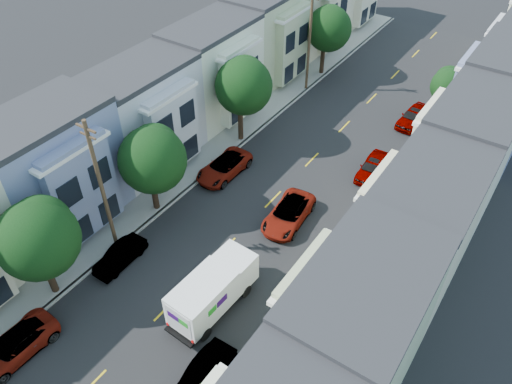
{
  "coord_description": "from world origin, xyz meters",
  "views": [
    {
      "loc": [
        14.74,
        -12.03,
        25.2
      ],
      "look_at": [
        -0.13,
        9.9,
        2.2
      ],
      "focal_mm": 35.0,
      "sensor_mm": 36.0,
      "label": 1
    }
  ],
  "objects_px": {
    "tree_b": "(37,239)",
    "parked_right_d": "(413,117)",
    "utility_pole_near": "(102,189)",
    "parked_right_b": "(203,377)",
    "tree_e": "(328,29)",
    "parked_right_c": "(372,167)",
    "tree_far_r": "(447,86)",
    "lead_sedan": "(288,214)",
    "parked_left_d": "(224,167)",
    "utility_pole_far": "(309,41)",
    "tree_c": "(152,160)",
    "parked_left_b": "(14,346)",
    "tree_d": "(243,86)",
    "parked_left_c": "(120,256)",
    "fedex_truck": "(213,290)"
  },
  "relations": [
    {
      "from": "tree_b",
      "to": "fedex_truck",
      "type": "xyz_separation_m",
      "value": [
        8.61,
        4.67,
        -3.28
      ]
    },
    {
      "from": "tree_c",
      "to": "utility_pole_near",
      "type": "xyz_separation_m",
      "value": [
        0.0,
        -4.34,
        0.49
      ]
    },
    {
      "from": "utility_pole_near",
      "to": "tree_d",
      "type": "bearing_deg",
      "value": 90.01
    },
    {
      "from": "tree_far_r",
      "to": "utility_pole_near",
      "type": "height_order",
      "value": "utility_pole_near"
    },
    {
      "from": "utility_pole_far",
      "to": "parked_right_d",
      "type": "height_order",
      "value": "utility_pole_far"
    },
    {
      "from": "tree_b",
      "to": "parked_right_d",
      "type": "relative_size",
      "value": 1.52
    },
    {
      "from": "utility_pole_far",
      "to": "lead_sedan",
      "type": "bearing_deg",
      "value": -64.01
    },
    {
      "from": "tree_e",
      "to": "parked_left_c",
      "type": "relative_size",
      "value": 1.89
    },
    {
      "from": "tree_c",
      "to": "fedex_truck",
      "type": "height_order",
      "value": "tree_c"
    },
    {
      "from": "tree_e",
      "to": "parked_right_d",
      "type": "bearing_deg",
      "value": -18.98
    },
    {
      "from": "parked_left_b",
      "to": "parked_right_b",
      "type": "relative_size",
      "value": 1.14
    },
    {
      "from": "parked_left_d",
      "to": "parked_right_b",
      "type": "distance_m",
      "value": 17.85
    },
    {
      "from": "parked_right_b",
      "to": "parked_right_c",
      "type": "bearing_deg",
      "value": 88.21
    },
    {
      "from": "tree_b",
      "to": "utility_pole_far",
      "type": "xyz_separation_m",
      "value": [
        0.0,
        30.9,
        0.27
      ]
    },
    {
      "from": "lead_sedan",
      "to": "parked_left_d",
      "type": "relative_size",
      "value": 1.01
    },
    {
      "from": "utility_pole_near",
      "to": "fedex_truck",
      "type": "height_order",
      "value": "utility_pole_near"
    },
    {
      "from": "tree_d",
      "to": "utility_pole_far",
      "type": "bearing_deg",
      "value": 89.99
    },
    {
      "from": "tree_d",
      "to": "parked_right_d",
      "type": "height_order",
      "value": "tree_d"
    },
    {
      "from": "utility_pole_far",
      "to": "lead_sedan",
      "type": "height_order",
      "value": "utility_pole_far"
    },
    {
      "from": "utility_pole_far",
      "to": "parked_right_c",
      "type": "relative_size",
      "value": 2.21
    },
    {
      "from": "parked_right_c",
      "to": "tree_d",
      "type": "bearing_deg",
      "value": -173.86
    },
    {
      "from": "lead_sedan",
      "to": "parked_left_c",
      "type": "relative_size",
      "value": 1.35
    },
    {
      "from": "parked_left_d",
      "to": "parked_right_d",
      "type": "bearing_deg",
      "value": 59.23
    },
    {
      "from": "tree_far_r",
      "to": "tree_e",
      "type": "bearing_deg",
      "value": 167.41
    },
    {
      "from": "tree_c",
      "to": "parked_right_c",
      "type": "xyz_separation_m",
      "value": [
        11.2,
        12.63,
        -3.93
      ]
    },
    {
      "from": "tree_c",
      "to": "utility_pole_far",
      "type": "height_order",
      "value": "utility_pole_far"
    },
    {
      "from": "parked_left_d",
      "to": "lead_sedan",
      "type": "bearing_deg",
      "value": -12.53
    },
    {
      "from": "tree_e",
      "to": "parked_right_c",
      "type": "distance_m",
      "value": 17.52
    },
    {
      "from": "tree_b",
      "to": "tree_d",
      "type": "distance_m",
      "value": 19.99
    },
    {
      "from": "utility_pole_far",
      "to": "parked_right_d",
      "type": "bearing_deg",
      "value": -0.5
    },
    {
      "from": "tree_far_r",
      "to": "utility_pole_near",
      "type": "xyz_separation_m",
      "value": [
        -13.19,
        -26.81,
        1.11
      ]
    },
    {
      "from": "fedex_truck",
      "to": "lead_sedan",
      "type": "relative_size",
      "value": 1.15
    },
    {
      "from": "utility_pole_far",
      "to": "tree_far_r",
      "type": "bearing_deg",
      "value": 3.5
    },
    {
      "from": "parked_left_d",
      "to": "parked_left_c",
      "type": "bearing_deg",
      "value": -88.47
    },
    {
      "from": "utility_pole_near",
      "to": "parked_right_b",
      "type": "xyz_separation_m",
      "value": [
        11.2,
        -4.52,
        -4.43
      ]
    },
    {
      "from": "tree_c",
      "to": "parked_left_c",
      "type": "xyz_separation_m",
      "value": [
        1.4,
        -5.26,
        -4.02
      ]
    },
    {
      "from": "tree_c",
      "to": "tree_e",
      "type": "bearing_deg",
      "value": 90.0
    },
    {
      "from": "utility_pole_near",
      "to": "parked_left_c",
      "type": "bearing_deg",
      "value": -33.3
    },
    {
      "from": "tree_far_r",
      "to": "parked_left_c",
      "type": "xyz_separation_m",
      "value": [
        -11.79,
        -27.73,
        -3.4
      ]
    },
    {
      "from": "tree_b",
      "to": "utility_pole_near",
      "type": "relative_size",
      "value": 0.72
    },
    {
      "from": "tree_e",
      "to": "parked_left_c",
      "type": "distance_m",
      "value": 31.01
    },
    {
      "from": "utility_pole_near",
      "to": "lead_sedan",
      "type": "bearing_deg",
      "value": 45.57
    },
    {
      "from": "tree_far_r",
      "to": "parked_left_d",
      "type": "xyz_separation_m",
      "value": [
        -11.79,
        -16.4,
        -3.33
      ]
    },
    {
      "from": "parked_left_b",
      "to": "parked_right_c",
      "type": "relative_size",
      "value": 1.09
    },
    {
      "from": "utility_pole_far",
      "to": "parked_right_d",
      "type": "relative_size",
      "value": 2.1
    },
    {
      "from": "parked_left_b",
      "to": "tree_d",
      "type": "bearing_deg",
      "value": 95.77
    },
    {
      "from": "utility_pole_far",
      "to": "parked_right_d",
      "type": "distance_m",
      "value": 12.03
    },
    {
      "from": "utility_pole_far",
      "to": "tree_b",
      "type": "bearing_deg",
      "value": -90.0
    },
    {
      "from": "parked_left_c",
      "to": "parked_left_d",
      "type": "distance_m",
      "value": 11.32
    },
    {
      "from": "tree_d",
      "to": "tree_e",
      "type": "bearing_deg",
      "value": 90.0
    }
  ]
}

